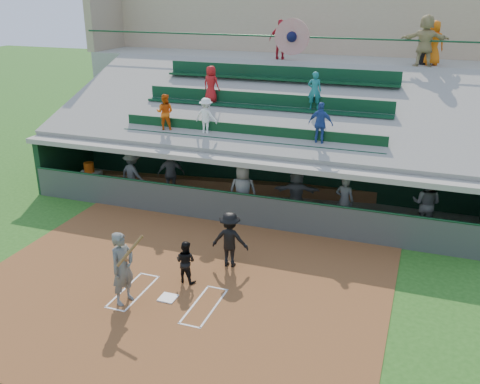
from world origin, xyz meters
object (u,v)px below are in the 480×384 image
(home_plate, at_px, (168,298))
(white_table, at_px, (90,181))
(catcher, at_px, (186,262))
(trash_bin, at_px, (425,54))
(batter_at_plate, at_px, (123,268))
(water_cooler, at_px, (89,167))

(home_plate, distance_m, white_table, 8.82)
(catcher, height_order, trash_bin, trash_bin)
(batter_at_plate, relative_size, water_cooler, 5.02)
(white_table, xyz_separation_m, trash_bin, (11.79, 6.83, 4.61))
(catcher, distance_m, water_cooler, 8.31)
(trash_bin, bearing_deg, white_table, -149.92)
(white_table, bearing_deg, home_plate, -56.07)
(home_plate, height_order, white_table, white_table)
(home_plate, height_order, batter_at_plate, batter_at_plate)
(home_plate, xyz_separation_m, white_table, (-6.44, 6.03, 0.37))
(home_plate, relative_size, water_cooler, 1.10)
(batter_at_plate, bearing_deg, home_plate, 27.13)
(batter_at_plate, distance_m, white_table, 8.53)
(white_table, bearing_deg, water_cooler, 115.24)
(batter_at_plate, bearing_deg, water_cooler, 130.02)
(catcher, xyz_separation_m, white_table, (-6.51, 5.07, -0.22))
(home_plate, xyz_separation_m, catcher, (0.08, 0.96, 0.59))
(white_table, xyz_separation_m, water_cooler, (-0.03, 0.04, 0.56))
(catcher, bearing_deg, home_plate, 93.22)
(batter_at_plate, relative_size, catcher, 1.63)
(home_plate, relative_size, batter_at_plate, 0.22)
(home_plate, bearing_deg, catcher, 85.43)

